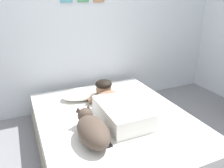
{
  "coord_description": "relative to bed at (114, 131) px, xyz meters",
  "views": [
    {
      "loc": [
        -0.9,
        -1.33,
        1.56
      ],
      "look_at": [
        0.06,
        0.84,
        0.61
      ],
      "focal_mm": 35.67,
      "sensor_mm": 36.0,
      "label": 1
    }
  ],
  "objects": [
    {
      "name": "cell_phone",
      "position": [
        -0.25,
        -0.39,
        0.19
      ],
      "size": [
        0.07,
        0.14,
        0.01
      ],
      "primitive_type": "cube",
      "color": "black",
      "rests_on": "bed"
    },
    {
      "name": "coffee_cup",
      "position": [
        0.21,
        0.42,
        0.22
      ],
      "size": [
        0.12,
        0.09,
        0.07
      ],
      "color": "white",
      "rests_on": "bed"
    },
    {
      "name": "pillow",
      "position": [
        -0.17,
        0.58,
        0.24
      ],
      "size": [
        0.52,
        0.32,
        0.11
      ],
      "primitive_type": "ellipsoid",
      "color": "white",
      "rests_on": "bed"
    },
    {
      "name": "person_lying",
      "position": [
        0.04,
        0.04,
        0.29
      ],
      "size": [
        0.43,
        0.92,
        0.27
      ],
      "color": "white",
      "rests_on": "bed"
    },
    {
      "name": "back_wall",
      "position": [
        0.04,
        1.14,
        1.07
      ],
      "size": [
        4.24,
        0.12,
        2.5
      ],
      "color": "silver",
      "rests_on": "ground"
    },
    {
      "name": "bed",
      "position": [
        0.0,
        0.0,
        0.0
      ],
      "size": [
        1.58,
        1.93,
        0.36
      ],
      "color": "gray",
      "rests_on": "ground"
    },
    {
      "name": "dog",
      "position": [
        -0.35,
        -0.28,
        0.29
      ],
      "size": [
        0.26,
        0.57,
        0.21
      ],
      "color": "#4C3D33",
      "rests_on": "bed"
    }
  ]
}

